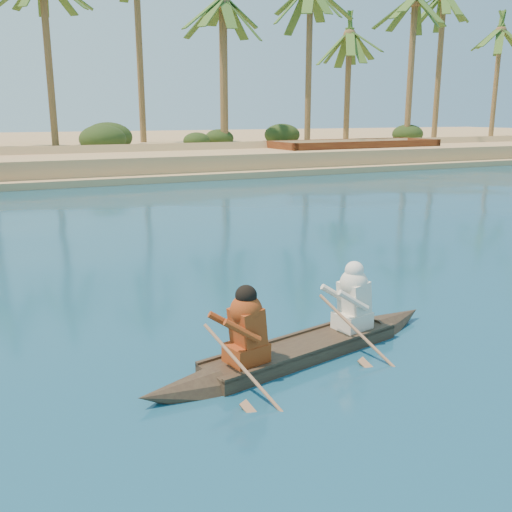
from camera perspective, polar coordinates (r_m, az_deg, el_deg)
name	(u,v)px	position (r m, az deg, el deg)	size (l,w,h in m)	color
ground	(350,333)	(9.83, 9.35, -7.57)	(160.00, 160.00, 0.00)	#0C3C4F
sandy_embankment	(50,149)	(54.71, -19.91, 10.00)	(150.00, 51.00, 1.50)	tan
palm_grove	(59,46)	(43.04, -19.10, 19.19)	(110.00, 14.00, 16.00)	#32511C
shrub_cluster	(74,152)	(39.41, -17.71, 9.91)	(100.00, 6.00, 2.40)	#203011
canoe	(303,338)	(8.74, 4.73, -8.16)	(5.53, 1.86, 1.51)	#3F3322
barge_right	(354,155)	(42.08, 9.74, 9.94)	(12.70, 4.73, 2.09)	brown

